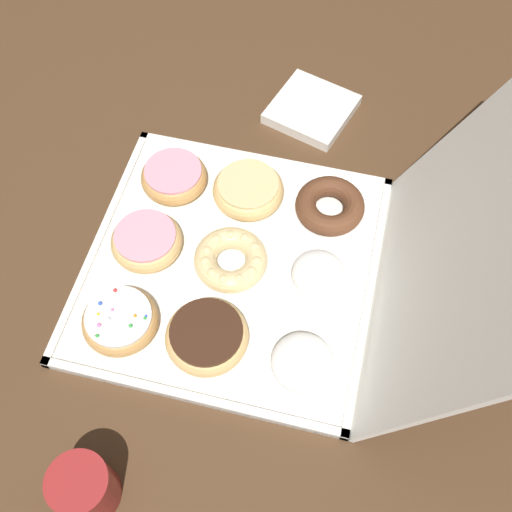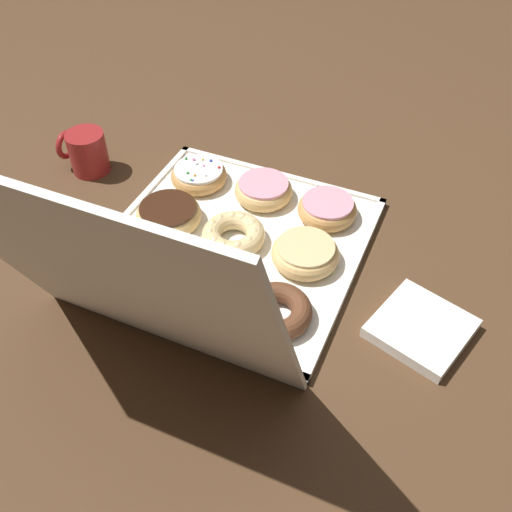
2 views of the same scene
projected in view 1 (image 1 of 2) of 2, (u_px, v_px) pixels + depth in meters
The scene contains 14 objects.
ground_plane at pixel (231, 268), 0.98m from camera, with size 3.00×3.00×0.00m, color #4C331E.
donut_box at pixel (231, 267), 0.97m from camera, with size 0.44×0.44×0.01m.
box_lid_open at pixel (476, 235), 0.75m from camera, with size 0.44×0.46×0.01m, color white.
pink_frosted_donut_0 at pixel (174, 177), 1.03m from camera, with size 0.11×0.11×0.04m.
pink_frosted_donut_1 at pixel (147, 239), 0.97m from camera, with size 0.11×0.11×0.04m.
sprinkle_donut_2 at pixel (120, 320), 0.90m from camera, with size 0.11×0.11×0.04m.
glazed_ring_donut_3 at pixel (248, 190), 1.02m from camera, with size 0.12×0.12×0.04m.
cruller_donut_4 at pixel (231, 260), 0.95m from camera, with size 0.11×0.11×0.04m.
chocolate_frosted_donut_5 at pixel (204, 335), 0.89m from camera, with size 0.12×0.12×0.04m.
chocolate_cake_ring_donut_6 at pixel (330, 206), 1.01m from camera, with size 0.11×0.11×0.03m.
powdered_filled_donut_7 at pixel (318, 274), 0.94m from camera, with size 0.08×0.08×0.04m.
powdered_filled_donut_8 at pixel (303, 362), 0.87m from camera, with size 0.09×0.09×0.04m.
coffee_mug at pixel (83, 491), 0.77m from camera, with size 0.10×0.08×0.09m.
napkin_stack at pixel (312, 109), 1.13m from camera, with size 0.14×0.14×0.02m, color white.
Camera 1 is at (0.46, 0.15, 0.85)m, focal length 43.91 mm.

